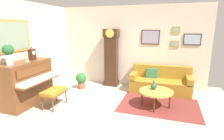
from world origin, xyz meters
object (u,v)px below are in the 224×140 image
Objects in this scene: grandfather_clock at (111,59)px; potted_plant at (81,80)px; piano_bench at (54,92)px; flower_vase at (8,52)px; teacup at (27,61)px; coffee_table at (156,92)px; piano at (27,83)px; couch at (160,82)px; green_jug at (154,86)px; mantel_clock at (32,54)px.

grandfather_clock reaches higher than potted_plant.
flower_vase reaches higher than piano_bench.
potted_plant is at bearing 64.89° from teacup.
flower_vase is at bearing -111.52° from potted_plant.
piano_bench is at bearing -162.05° from coffee_table.
flower_vase is at bearing -158.31° from coffee_table.
piano reaches higher than couch.
piano_bench is 2.44m from grandfather_clock.
green_jug is at bearing 23.45° from flower_vase.
couch is 2.16× the size of coffee_table.
teacup reaches higher than couch.
piano is at bearing -117.21° from potted_plant.
piano_bench is at bearing 2.75° from piano.
piano_bench is 0.80× the size of coffee_table.
coffee_table is 2.66m from potted_plant.
grandfather_clock reaches higher than piano_bench.
couch is 1.25m from coffee_table.
mantel_clock is 0.32m from teacup.
potted_plant is (-2.57, 0.70, -0.10)m from coffee_table.
couch reaches higher than piano_bench.
piano_bench is at bearing -159.72° from green_jug.
mantel_clock reaches higher than coffee_table.
potted_plant is (-2.60, -0.54, 0.01)m from couch.
teacup reaches higher than piano.
piano is 2.57× the size of potted_plant.
flower_vase reaches higher than green_jug.
couch is 4.44m from flower_vase.
potted_plant is (-0.87, -0.68, -0.64)m from grandfather_clock.
grandfather_clock is at bearing 49.53° from mantel_clock.
couch reaches higher than potted_plant.
piano is 3.44m from green_jug.
couch is 2.66m from potted_plant.
teacup is (-0.74, -0.03, 0.81)m from piano_bench.
mantel_clock reaches higher than teacup.
piano is at bearing -163.81° from green_jug.
piano_bench is at bearing 32.20° from flower_vase.
green_jug reaches higher than coffee_table.
teacup is at bearing -115.11° from potted_plant.
potted_plant reaches higher than coffee_table.
green_jug is 0.43× the size of potted_plant.
piano is at bearing -126.66° from grandfather_clock.
couch is at bearing 31.76° from piano.
piano_bench is 1.84× the size of mantel_clock.
piano_bench is at bearing 2.09° from teacup.
green_jug is at bearing 20.28° from piano_bench.
coffee_table is at bearing -39.06° from grandfather_clock.
piano is at bearing -177.25° from piano_bench.
piano is 12.41× the size of teacup.
potted_plant is at bearing 68.48° from flower_vase.
coffee_table is (-0.04, -1.24, 0.11)m from couch.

